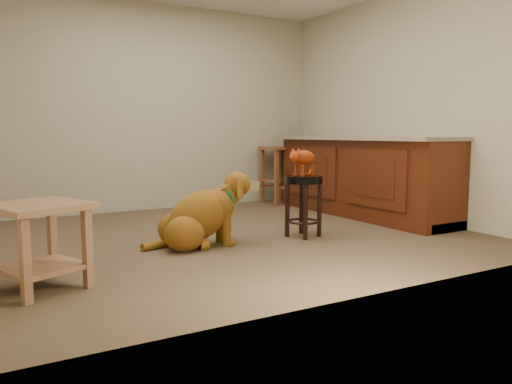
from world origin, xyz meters
TOP-DOWN VIEW (x-y plane):
  - floor at (0.00, 0.00)m, footprint 4.50×4.00m
  - room_shell at (0.00, 0.00)m, footprint 4.54×4.04m
  - cabinet_run at (1.94, 0.30)m, footprint 0.70×2.56m
  - padded_stool at (0.63, -0.38)m, footprint 0.37×0.37m
  - wood_stool at (1.67, 1.70)m, footprint 0.46×0.46m
  - side_table at (-1.73, -0.88)m, footprint 0.69×0.69m
  - golden_retriever at (-0.38, -0.27)m, footprint 1.07×0.56m
  - tabby_kitten at (0.62, -0.38)m, footprint 0.43×0.27m

SIDE VIEW (x-z plane):
  - floor at x=0.00m, z-range -0.01..0.01m
  - golden_retriever at x=-0.38m, z-range -0.09..0.60m
  - side_table at x=-1.73m, z-range 0.09..0.63m
  - padded_stool at x=0.63m, z-range 0.12..0.70m
  - wood_stool at x=1.67m, z-range 0.02..0.81m
  - cabinet_run at x=1.94m, z-range -0.03..0.91m
  - tabby_kitten at x=0.62m, z-range 0.59..0.89m
  - room_shell at x=0.00m, z-range 0.37..2.99m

